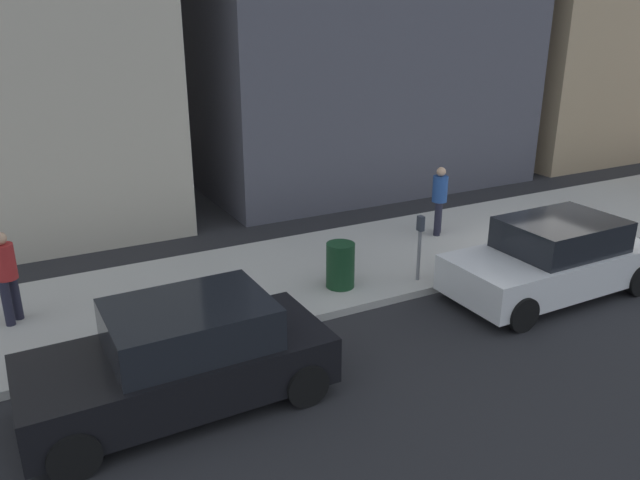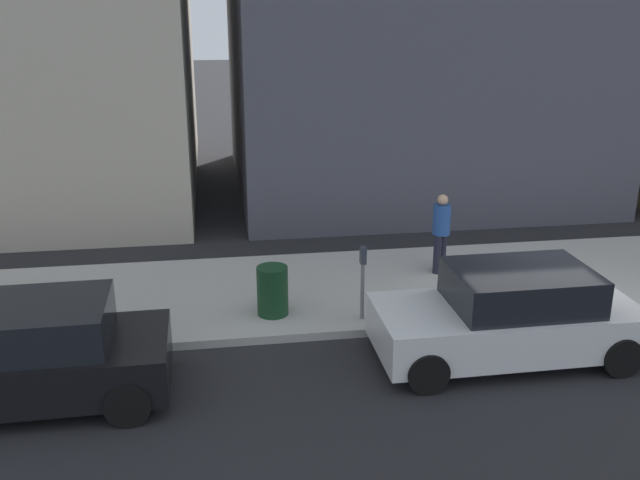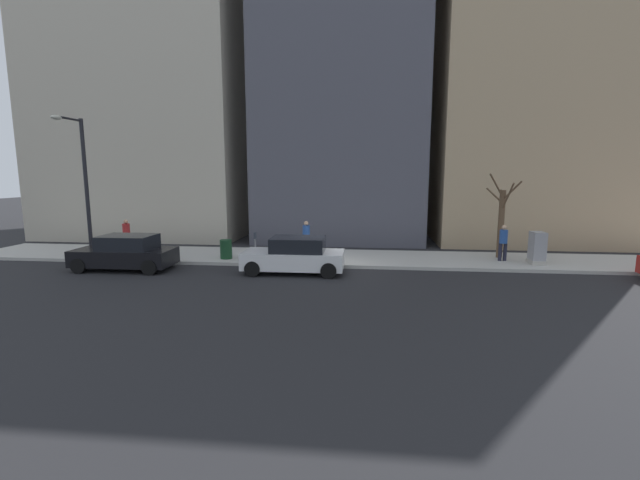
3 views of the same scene
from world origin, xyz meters
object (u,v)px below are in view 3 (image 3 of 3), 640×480
at_px(trash_bin, 226,249).
at_px(office_tower_right, 162,46).
at_px(streetlamp, 82,176).
at_px(parked_car_white, 295,256).
at_px(pedestrian_midblock, 306,235).
at_px(office_tower_left, 524,85).
at_px(parked_car_black, 125,253).
at_px(bare_tree, 501,220).
at_px(utility_box, 537,248).
at_px(pedestrian_near_meter, 503,241).
at_px(office_block_center, 342,58).
at_px(pedestrian_far_corner, 126,233).
at_px(parking_meter, 255,243).

height_order(trash_bin, office_tower_right, office_tower_right).
height_order(streetlamp, trash_bin, streetlamp).
xyz_separation_m(parked_car_white, pedestrian_midblock, (3.52, 0.01, 0.35)).
bearing_deg(streetlamp, office_tower_left, -64.68).
relative_size(office_tower_left, office_tower_right, 0.75).
bearing_deg(parked_car_black, pedestrian_midblock, -63.93).
distance_m(bare_tree, pedestrian_midblock, 9.39).
distance_m(utility_box, pedestrian_near_meter, 1.43).
bearing_deg(bare_tree, pedestrian_midblock, 90.65).
relative_size(pedestrian_midblock, office_tower_right, 0.06).
relative_size(parked_car_white, trash_bin, 4.68).
xyz_separation_m(streetlamp, office_tower_left, (10.88, -22.99, 5.72)).
bearing_deg(bare_tree, office_block_center, 45.43).
relative_size(parked_car_white, office_block_center, 0.18).
bearing_deg(pedestrian_midblock, parked_car_black, 160.65).
height_order(utility_box, office_block_center, office_block_center).
distance_m(office_block_center, office_tower_right, 12.95).
xyz_separation_m(parked_car_black, pedestrian_far_corner, (3.53, 2.00, 0.35)).
distance_m(parked_car_white, office_tower_left, 19.82).
bearing_deg(office_tower_right, utility_box, -115.70).
relative_size(utility_box, pedestrian_near_meter, 0.86).
distance_m(parked_car_black, bare_tree, 17.21).
bearing_deg(utility_box, office_tower_right, 64.30).
relative_size(bare_tree, office_tower_right, 0.15).
distance_m(parked_car_black, office_tower_left, 25.34).
height_order(bare_tree, office_block_center, office_block_center).
bearing_deg(pedestrian_midblock, office_block_center, 34.90).
xyz_separation_m(pedestrian_midblock, office_tower_left, (8.68, -12.79, 8.65)).
relative_size(parking_meter, streetlamp, 0.21).
distance_m(parked_car_white, office_block_center, 15.88).
height_order(parked_car_black, pedestrian_near_meter, pedestrian_near_meter).
bearing_deg(office_tower_right, parked_car_white, -138.35).
bearing_deg(pedestrian_far_corner, parked_car_white, -72.56).
bearing_deg(office_block_center, office_tower_left, -86.95).
relative_size(utility_box, streetlamp, 0.22).
relative_size(parked_car_black, pedestrian_far_corner, 2.54).
xyz_separation_m(bare_tree, office_block_center, (7.96, 8.08, 9.54)).
bearing_deg(pedestrian_midblock, parked_car_white, -136.02).
distance_m(bare_tree, pedestrian_far_corner, 18.75).
xyz_separation_m(parked_car_white, pedestrian_far_corner, (3.31, 9.39, 0.35)).
distance_m(parked_car_black, office_tower_right, 18.49).
xyz_separation_m(office_tower_left, office_tower_right, (0.78, 24.32, 3.27)).
relative_size(streetlamp, office_tower_right, 0.25).
xyz_separation_m(parked_car_black, bare_tree, (3.85, -16.73, 1.25)).
xyz_separation_m(parking_meter, office_tower_left, (10.71, -14.86, 8.75)).
bearing_deg(trash_bin, bare_tree, -82.60).
relative_size(pedestrian_midblock, pedestrian_far_corner, 1.00).
distance_m(parked_car_white, pedestrian_far_corner, 9.97).
bearing_deg(pedestrian_midblock, parking_meter, 178.13).
xyz_separation_m(parking_meter, pedestrian_midblock, (2.03, -2.07, 0.11)).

